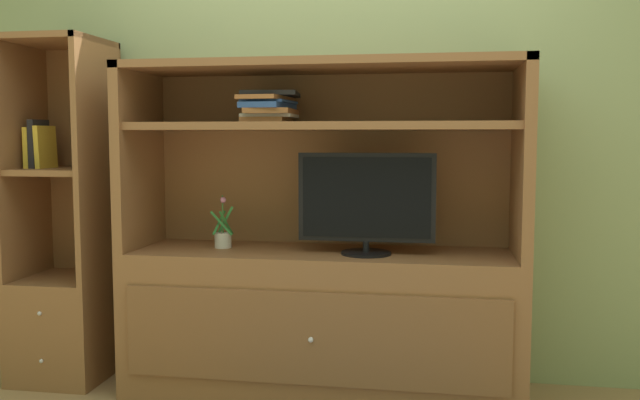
{
  "coord_description": "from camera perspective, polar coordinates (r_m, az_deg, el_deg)",
  "views": [
    {
      "loc": [
        0.54,
        -2.78,
        1.24
      ],
      "look_at": [
        0.0,
        0.35,
        0.95
      ],
      "focal_mm": 38.26,
      "sensor_mm": 36.0,
      "label": 1
    }
  ],
  "objects": [
    {
      "name": "painted_rear_wall",
      "position": [
        3.57,
        1.1,
        7.84
      ],
      "size": [
        6.0,
        0.1,
        2.8
      ],
      "primitive_type": "cube",
      "color": "#8C9E6B",
      "rests_on": "ground_plane"
    },
    {
      "name": "media_console",
      "position": [
        3.31,
        0.16,
        -7.49
      ],
      "size": [
        1.88,
        0.57,
        1.59
      ],
      "color": "brown",
      "rests_on": "ground_plane"
    },
    {
      "name": "tv_monitor",
      "position": [
        3.15,
        3.9,
        -0.19
      ],
      "size": [
        0.64,
        0.23,
        0.47
      ],
      "color": "black",
      "rests_on": "media_console"
    },
    {
      "name": "potted_plant",
      "position": [
        3.39,
        -8.12,
        -3.12
      ],
      "size": [
        0.12,
        0.13,
        0.26
      ],
      "color": "beige",
      "rests_on": "media_console"
    },
    {
      "name": "magazine_stack",
      "position": [
        3.28,
        -4.28,
        7.79
      ],
      "size": [
        0.29,
        0.36,
        0.14
      ],
      "color": "#A56638",
      "rests_on": "media_console"
    },
    {
      "name": "bookshelf_tall",
      "position": [
        3.76,
        -20.48,
        -5.35
      ],
      "size": [
        0.45,
        0.48,
        1.73
      ],
      "color": "brown",
      "rests_on": "ground_plane"
    },
    {
      "name": "upright_book_row",
      "position": [
        3.75,
        -22.42,
        4.2
      ],
      "size": [
        0.1,
        0.17,
        0.25
      ],
      "color": "gold",
      "rests_on": "bookshelf_tall"
    }
  ]
}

